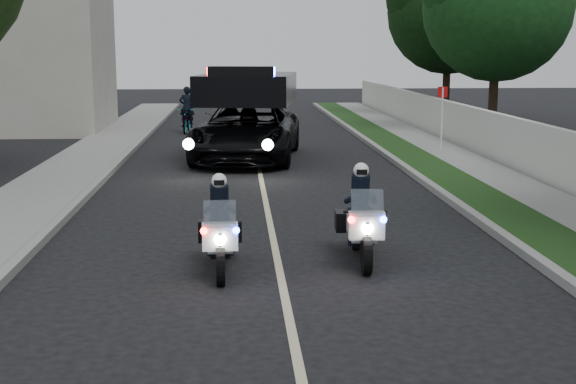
# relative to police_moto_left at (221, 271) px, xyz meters

# --- Properties ---
(curb_right) EXTENTS (0.20, 60.00, 0.15)m
(curb_right) POSITION_rel_police_moto_left_xyz_m (5.01, 5.37, 0.07)
(curb_right) COLOR gray
(curb_right) RESTS_ON ground
(grass_verge) EXTENTS (1.20, 60.00, 0.16)m
(grass_verge) POSITION_rel_police_moto_left_xyz_m (5.71, 5.37, 0.08)
(grass_verge) COLOR #193814
(grass_verge) RESTS_ON ground
(sidewalk_right) EXTENTS (1.40, 60.00, 0.16)m
(sidewalk_right) POSITION_rel_police_moto_left_xyz_m (7.01, 5.37, 0.08)
(sidewalk_right) COLOR gray
(sidewalk_right) RESTS_ON ground
(curb_left) EXTENTS (0.20, 60.00, 0.15)m
(curb_left) POSITION_rel_police_moto_left_xyz_m (-3.19, 5.37, 0.07)
(curb_left) COLOR gray
(curb_left) RESTS_ON ground
(sidewalk_left) EXTENTS (2.00, 60.00, 0.16)m
(sidewalk_left) POSITION_rel_police_moto_left_xyz_m (-4.29, 5.37, 0.08)
(sidewalk_left) COLOR gray
(sidewalk_left) RESTS_ON ground
(building_far) EXTENTS (8.00, 6.00, 7.00)m
(building_far) POSITION_rel_police_moto_left_xyz_m (-9.09, 21.37, 3.50)
(building_far) COLOR #A8A396
(building_far) RESTS_ON ground
(lane_marking) EXTENTS (0.12, 50.00, 0.01)m
(lane_marking) POSITION_rel_police_moto_left_xyz_m (0.91, 5.37, 0.00)
(lane_marking) COLOR #BFB78C
(lane_marking) RESTS_ON ground
(police_moto_left) EXTENTS (0.66, 1.79, 1.51)m
(police_moto_left) POSITION_rel_police_moto_left_xyz_m (0.00, 0.00, 0.00)
(police_moto_left) COLOR white
(police_moto_left) RESTS_ON ground
(police_moto_right) EXTENTS (0.75, 1.90, 1.59)m
(police_moto_right) POSITION_rel_police_moto_left_xyz_m (2.25, 0.44, 0.00)
(police_moto_right) COLOR silver
(police_moto_right) RESTS_ON ground
(police_suv) EXTENTS (3.77, 6.68, 3.08)m
(police_suv) POSITION_rel_police_moto_left_xyz_m (0.59, 12.24, 0.00)
(police_suv) COLOR black
(police_suv) RESTS_ON ground
(bicycle) EXTENTS (0.79, 1.95, 1.00)m
(bicycle) POSITION_rel_police_moto_left_xyz_m (-1.71, 20.32, 0.00)
(bicycle) COLOR black
(bicycle) RESTS_ON ground
(cyclist) EXTENTS (0.62, 0.43, 1.68)m
(cyclist) POSITION_rel_police_moto_left_xyz_m (-1.71, 20.32, 0.00)
(cyclist) COLOR black
(cyclist) RESTS_ON ground
(sign_post) EXTENTS (0.42, 0.42, 2.25)m
(sign_post) POSITION_rel_police_moto_left_xyz_m (6.91, 13.18, 0.00)
(sign_post) COLOR #AE0C27
(sign_post) RESTS_ON ground
(tree_right_d) EXTENTS (7.49, 7.49, 9.66)m
(tree_right_d) POSITION_rel_police_moto_left_xyz_m (10.44, 18.78, 0.00)
(tree_right_d) COLOR #164418
(tree_right_d) RESTS_ON ground
(tree_right_e) EXTENTS (6.36, 6.36, 9.93)m
(tree_right_e) POSITION_rel_police_moto_left_xyz_m (10.58, 26.31, 0.00)
(tree_right_e) COLOR black
(tree_right_e) RESTS_ON ground
(tree_left_far) EXTENTS (7.38, 7.38, 11.97)m
(tree_left_far) POSITION_rel_police_moto_left_xyz_m (-8.94, 24.53, 0.00)
(tree_left_far) COLOR #163210
(tree_left_far) RESTS_ON ground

